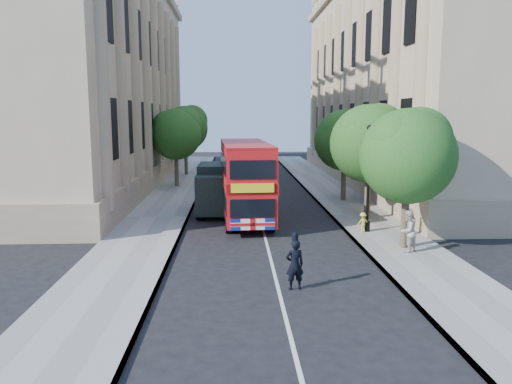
{
  "coord_description": "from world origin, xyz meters",
  "views": [
    {
      "loc": [
        -1.44,
        -17.47,
        5.76
      ],
      "look_at": [
        -0.47,
        4.69,
        2.3
      ],
      "focal_mm": 35.0,
      "sensor_mm": 36.0,
      "label": 1
    }
  ],
  "objects": [
    {
      "name": "police_constable",
      "position": [
        0.54,
        -1.65,
        0.85
      ],
      "size": [
        0.67,
        0.5,
        1.69
      ],
      "primitive_type": "imported",
      "rotation": [
        0.0,
        0.0,
        3.31
      ],
      "color": "black",
      "rests_on": "ground"
    },
    {
      "name": "tree_left_back",
      "position": [
        -5.96,
        30.03,
        4.71
      ],
      "size": [
        4.2,
        4.2,
        6.65
      ],
      "color": "#473828",
      "rests_on": "ground"
    },
    {
      "name": "woman_pedestrian",
      "position": [
        5.7,
        2.29,
        0.99
      ],
      "size": [
        1.08,
        1.04,
        1.75
      ],
      "primitive_type": "imported",
      "rotation": [
        0.0,
        0.0,
        3.8
      ],
      "color": "beige",
      "rests_on": "pavement_right"
    },
    {
      "name": "child_b",
      "position": [
        4.76,
        5.85,
        0.6
      ],
      "size": [
        0.69,
        0.5,
        0.96
      ],
      "primitive_type": "imported",
      "rotation": [
        0.0,
        0.0,
        3.4
      ],
      "color": "#D7D349",
      "rests_on": "pavement_right"
    },
    {
      "name": "pavement_right",
      "position": [
        5.75,
        10.0,
        0.06
      ],
      "size": [
        3.5,
        80.0,
        0.12
      ],
      "primitive_type": "cube",
      "color": "gray",
      "rests_on": "ground"
    },
    {
      "name": "tree_right_mid",
      "position": [
        5.84,
        9.03,
        4.45
      ],
      "size": [
        4.2,
        4.2,
        6.37
      ],
      "color": "#473828",
      "rests_on": "ground"
    },
    {
      "name": "tree_left_far",
      "position": [
        -5.96,
        22.03,
        4.44
      ],
      "size": [
        4.0,
        4.0,
        6.3
      ],
      "color": "#473828",
      "rests_on": "ground"
    },
    {
      "name": "tree_right_near",
      "position": [
        5.84,
        3.03,
        4.25
      ],
      "size": [
        4.0,
        4.0,
        6.08
      ],
      "color": "#473828",
      "rests_on": "ground"
    },
    {
      "name": "tree_right_far",
      "position": [
        5.84,
        15.03,
        4.31
      ],
      "size": [
        4.0,
        4.0,
        6.15
      ],
      "color": "#473828",
      "rests_on": "ground"
    },
    {
      "name": "double_decker_bus",
      "position": [
        -0.84,
        9.63,
        2.31
      ],
      "size": [
        2.87,
        9.15,
        4.17
      ],
      "rotation": [
        0.0,
        0.0,
        0.05
      ],
      "color": "#AD0C0E",
      "rests_on": "ground"
    },
    {
      "name": "box_van",
      "position": [
        -2.52,
        11.3,
        1.4
      ],
      "size": [
        2.1,
        5.02,
        2.86
      ],
      "rotation": [
        0.0,
        0.0,
        -0.01
      ],
      "color": "black",
      "rests_on": "ground"
    },
    {
      "name": "pavement_left",
      "position": [
        -5.75,
        10.0,
        0.06
      ],
      "size": [
        3.5,
        80.0,
        0.12
      ],
      "primitive_type": "cube",
      "color": "gray",
      "rests_on": "ground"
    },
    {
      "name": "building_right",
      "position": [
        13.8,
        24.0,
        9.0
      ],
      "size": [
        12.0,
        38.0,
        18.0
      ],
      "primitive_type": "cube",
      "color": "tan",
      "rests_on": "ground"
    },
    {
      "name": "building_left",
      "position": [
        -13.8,
        24.0,
        9.0
      ],
      "size": [
        12.0,
        38.0,
        18.0
      ],
      "primitive_type": "cube",
      "color": "tan",
      "rests_on": "ground"
    },
    {
      "name": "ground",
      "position": [
        0.0,
        0.0,
        0.0
      ],
      "size": [
        120.0,
        120.0,
        0.0
      ],
      "primitive_type": "plane",
      "color": "black",
      "rests_on": "ground"
    },
    {
      "name": "lamp_post",
      "position": [
        5.0,
        6.0,
        2.51
      ],
      "size": [
        0.32,
        0.32,
        5.16
      ],
      "color": "black",
      "rests_on": "pavement_right"
    },
    {
      "name": "child_a",
      "position": [
        6.77,
        5.2,
        0.74
      ],
      "size": [
        0.75,
        0.35,
        1.25
      ],
      "primitive_type": "imported",
      "rotation": [
        0.0,
        0.0,
        3.08
      ],
      "color": "orange",
      "rests_on": "pavement_right"
    }
  ]
}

